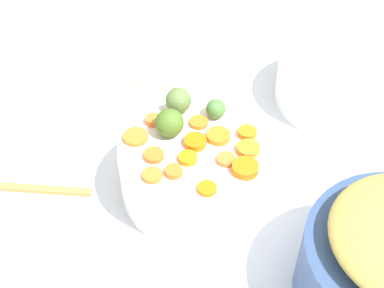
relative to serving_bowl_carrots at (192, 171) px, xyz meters
name	(u,v)px	position (x,y,z in m)	size (l,w,h in m)	color
tabletop	(185,195)	(0.00, 0.01, -0.06)	(2.40, 2.40, 0.02)	silver
serving_bowl_carrots	(192,171)	(0.00, 0.00, 0.00)	(0.22, 0.22, 0.10)	white
carrot_slice_0	(245,168)	(-0.04, -0.08, 0.05)	(0.04, 0.04, 0.01)	orange
carrot_slice_1	(247,133)	(0.03, -0.08, 0.05)	(0.03, 0.03, 0.01)	orange
carrot_slice_2	(152,175)	(-0.06, 0.05, 0.05)	(0.03, 0.03, 0.01)	orange
carrot_slice_3	(248,150)	(0.00, -0.08, 0.05)	(0.03, 0.03, 0.01)	orange
carrot_slice_4	(174,172)	(-0.05, 0.02, 0.05)	(0.03, 0.03, 0.01)	orange
carrot_slice_5	(154,155)	(-0.02, 0.05, 0.05)	(0.03, 0.03, 0.01)	orange
carrot_slice_6	(199,122)	(0.05, -0.01, 0.05)	(0.03, 0.03, 0.01)	orange
carrot_slice_7	(218,136)	(0.02, -0.04, 0.05)	(0.04, 0.04, 0.01)	orange
carrot_slice_8	(153,120)	(0.05, 0.06, 0.05)	(0.02, 0.02, 0.01)	orange
carrot_slice_9	(136,137)	(0.02, 0.09, 0.05)	(0.04, 0.04, 0.01)	orange
carrot_slice_10	(226,159)	(-0.02, -0.05, 0.05)	(0.03, 0.03, 0.01)	orange
carrot_slice_11	(188,158)	(-0.02, 0.00, 0.05)	(0.03, 0.03, 0.01)	orange
carrot_slice_12	(207,189)	(-0.08, -0.03, 0.05)	(0.03, 0.03, 0.01)	orange
carrot_slice_13	(195,142)	(0.01, 0.00, 0.05)	(0.03, 0.03, 0.01)	orange
brussels_sprout_0	(178,100)	(0.08, 0.03, 0.07)	(0.04, 0.04, 0.04)	#5F7A3D
brussels_sprout_1	(216,109)	(0.07, -0.03, 0.06)	(0.03, 0.03, 0.03)	#4E803F
brussels_sprout_2	(169,123)	(0.03, 0.04, 0.07)	(0.04, 0.04, 0.04)	#4B7125
casserole_dish	(337,83)	(0.24, -0.25, -0.01)	(0.22, 0.22, 0.08)	white
dish_towel	(164,65)	(0.32, 0.07, -0.05)	(0.14, 0.14, 0.01)	#CBAC90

